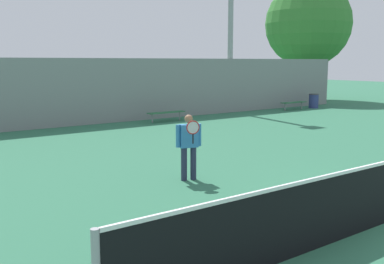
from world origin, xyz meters
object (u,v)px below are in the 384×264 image
bench_courtside_near (294,103)px  light_pole_far_right (231,6)px  tree_green_tall (308,24)px  tennis_player (189,143)px  bench_courtside_far (166,113)px  trash_bin (314,101)px

bench_courtside_near → light_pole_far_right: size_ratio=0.18×
tree_green_tall → tennis_player: bearing=-146.6°
bench_courtside_near → bench_courtside_far: (-8.70, 0.00, 0.00)m
trash_bin → tree_green_tall: tree_green_tall is taller
tennis_player → trash_bin: size_ratio=1.84×
tennis_player → bench_courtside_near: tennis_player is taller
bench_courtside_near → light_pole_far_right: (-3.76, 1.27, 5.24)m
bench_courtside_far → light_pole_far_right: 7.31m
bench_courtside_far → light_pole_far_right: size_ratio=0.19×
bench_courtside_near → trash_bin: (1.70, -0.06, 0.02)m
tennis_player → trash_bin: tennis_player is taller
trash_bin → tennis_player: bearing=-150.1°
light_pole_far_right → tree_green_tall: light_pole_far_right is taller
tennis_player → light_pole_far_right: bearing=60.8°
bench_courtside_far → light_pole_far_right: light_pole_far_right is taller
light_pole_far_right → trash_bin: (5.46, -1.33, -5.22)m
bench_courtside_far → trash_bin: (10.40, -0.06, 0.02)m
bench_courtside_far → tree_green_tall: bearing=15.4°
light_pole_far_right → trash_bin: size_ratio=11.91×
bench_courtside_near → trash_bin: bearing=-2.0°
tennis_player → light_pole_far_right: 15.25m
bench_courtside_near → tree_green_tall: (5.84, 4.01, 4.95)m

